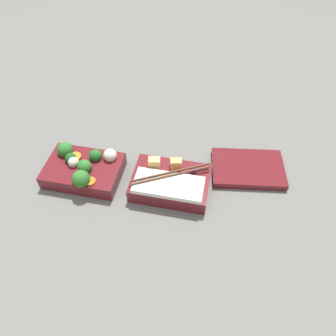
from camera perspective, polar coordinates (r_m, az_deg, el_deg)
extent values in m
plane|color=slate|center=(0.86, -6.26, -2.07)|extent=(3.00, 3.00, 0.00)
cube|color=maroon|center=(0.88, -14.44, -0.46)|extent=(0.19, 0.13, 0.04)
sphere|color=#19511E|center=(0.88, -16.47, 1.82)|extent=(0.03, 0.03, 0.03)
sphere|color=#2D7028|center=(0.90, -17.48, 3.07)|extent=(0.04, 0.04, 0.04)
sphere|color=#236023|center=(0.87, -12.53, 2.12)|extent=(0.03, 0.03, 0.03)
sphere|color=#2D7028|center=(0.84, -14.32, 0.21)|extent=(0.04, 0.04, 0.04)
sphere|color=#2D7028|center=(0.82, -14.91, -1.82)|extent=(0.04, 0.04, 0.04)
cylinder|color=orange|center=(0.88, -15.85, 1.89)|extent=(0.04, 0.04, 0.01)
cylinder|color=orange|center=(0.87, -10.03, 1.96)|extent=(0.04, 0.04, 0.01)
cylinder|color=orange|center=(0.82, -13.34, -2.29)|extent=(0.04, 0.04, 0.01)
sphere|color=beige|center=(0.86, -10.05, 2.18)|extent=(0.04, 0.04, 0.04)
sphere|color=beige|center=(0.87, -16.11, 0.95)|extent=(0.03, 0.03, 0.03)
cube|color=maroon|center=(0.82, 0.46, -2.63)|extent=(0.19, 0.13, 0.04)
cube|color=silver|center=(0.79, 0.09, -2.98)|extent=(0.17, 0.08, 0.01)
cube|color=#EAB266|center=(0.82, -2.40, 0.87)|extent=(0.03, 0.03, 0.03)
cube|color=#F4A356|center=(0.82, 1.40, 0.70)|extent=(0.03, 0.03, 0.03)
sphere|color=#4C1E4C|center=(0.82, 4.50, -0.45)|extent=(0.01, 0.01, 0.01)
cylinder|color=#56331E|center=(0.79, 0.55, -1.27)|extent=(0.18, 0.10, 0.01)
cylinder|color=#56331E|center=(0.80, 0.41, -0.90)|extent=(0.18, 0.10, 0.01)
cube|color=maroon|center=(0.89, 13.72, -0.09)|extent=(0.20, 0.15, 0.02)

